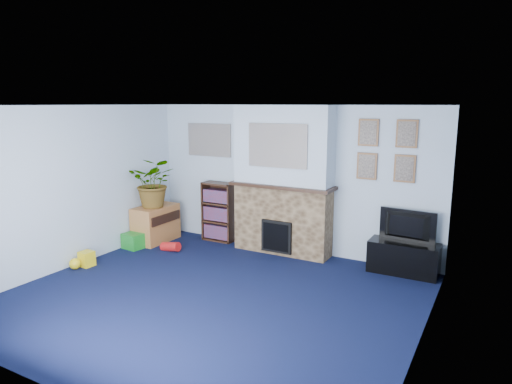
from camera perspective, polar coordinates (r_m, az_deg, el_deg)
The scene contains 26 objects.
floor at distance 5.98m, azimuth -5.46°, elevation -12.93°, with size 5.00×4.50×0.01m, color #0D1334.
ceiling at distance 5.47m, azimuth -5.93°, elevation 10.71°, with size 5.00×4.50×0.01m, color white.
wall_back at distance 7.53m, azimuth 4.05°, elevation 1.65°, with size 5.00×0.04×2.40m, color silver.
wall_front at distance 4.03m, azimuth -24.27°, elevation -7.70°, with size 5.00×0.04×2.40m, color silver.
wall_left at distance 7.29m, azimuth -22.10°, elevation 0.55°, with size 0.04×4.50×2.40m, color silver.
wall_right at distance 4.70m, azimuth 20.43°, elevation -4.80°, with size 0.04×4.50×2.40m, color silver.
chimney_breast at distance 7.35m, azimuth 3.38°, elevation 1.30°, with size 1.72×0.50×2.40m.
collage_main at distance 7.08m, azimuth 2.70°, elevation 5.81°, with size 1.00×0.03×0.68m, color gray.
collage_left at distance 8.21m, azimuth -5.86°, elevation 6.49°, with size 0.90×0.03×0.58m, color gray.
portrait_tl at distance 6.98m, azimuth 13.88°, elevation 7.23°, with size 0.30×0.03×0.40m, color brown.
portrait_tr at distance 6.86m, azimuth 18.35°, elevation 6.93°, with size 0.30×0.03×0.40m, color brown.
portrait_bl at distance 7.03m, azimuth 13.69°, elevation 3.16°, with size 0.30×0.03×0.40m, color brown.
portrait_br at distance 6.90m, azimuth 18.10°, elevation 2.79°, with size 0.30×0.03×0.40m, color brown.
tv_stand at distance 6.98m, azimuth 17.96°, elevation -7.88°, with size 0.98×0.41×0.46m, color black.
television at distance 6.87m, azimuth 18.22°, elevation -4.13°, with size 0.80×0.11×0.46m, color black.
bookshelf at distance 8.16m, azimuth -4.64°, elevation -2.63°, with size 0.58×0.28×1.05m.
sideboard at distance 8.31m, azimuth -12.43°, elevation -3.68°, with size 0.46×0.82×0.64m, color #B8723B.
potted_plant at distance 8.09m, azimuth -12.61°, elevation 1.16°, with size 0.78×0.68×0.87m, color #26661E.
mantel_clock at distance 7.36m, azimuth 2.33°, elevation 1.61°, with size 0.11×0.06×0.15m, color gold.
mantel_candle at distance 7.15m, azimuth 5.86°, elevation 1.37°, with size 0.04×0.04×0.14m, color #B2BFC6.
mantel_teddy at distance 7.55m, azimuth -0.48°, elevation 1.82°, with size 0.14×0.14×0.14m, color gray.
mantel_can at distance 7.01m, azimuth 8.88°, elevation 0.93°, with size 0.06×0.06×0.11m, color yellow.
green_crate at distance 8.04m, azimuth -15.11°, elevation -5.85°, with size 0.33×0.26×0.26m, color #198C26.
toy_ball at distance 7.35m, azimuth -21.70°, elevation -8.29°, with size 0.17×0.17×0.17m, color yellow.
toy_block at distance 7.42m, azimuth -20.39°, elevation -7.86°, with size 0.19×0.19×0.23m, color yellow.
toy_tube at distance 7.79m, azimuth -10.63°, elevation -6.74°, with size 0.15×0.15×0.33m, color red.
Camera 1 is at (3.11, -4.49, 2.43)m, focal length 32.00 mm.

